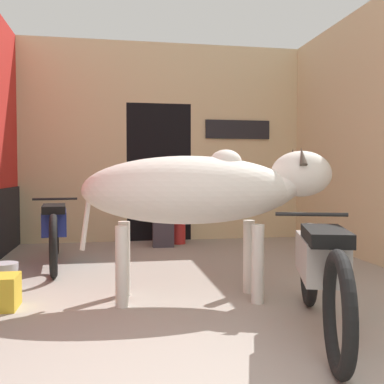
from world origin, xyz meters
name	(u,v)px	position (x,y,z in m)	size (l,w,h in m)	color
wall_back_with_doorway	(161,154)	(-0.03, 5.86, 1.45)	(4.69, 0.93, 3.30)	beige
cow	(203,190)	(-0.06, 2.04, 0.98)	(2.29, 0.79, 1.38)	silver
motorcycle_near	(321,268)	(0.59, 1.04, 0.47)	(0.79, 1.99, 0.81)	black
motorcycle_far	(55,228)	(-1.56, 3.81, 0.46)	(0.58, 2.10, 0.80)	black
shopkeeper_seated	(162,209)	(-0.10, 5.02, 0.57)	(0.46, 0.33, 1.11)	#3D3842
plastic_stool	(178,231)	(0.17, 5.20, 0.21)	(0.33, 0.33, 0.38)	red
bucket	(5,276)	(-1.90, 2.69, 0.13)	(0.26, 0.26, 0.26)	#A8A8B2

